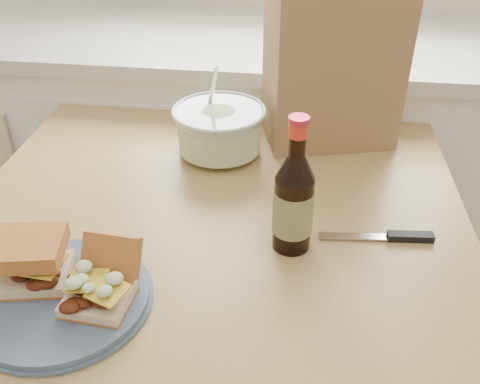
# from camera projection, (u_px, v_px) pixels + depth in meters

# --- Properties ---
(cabinet_run) EXTENTS (2.50, 0.64, 0.94)m
(cabinet_run) POSITION_uv_depth(u_px,v_px,m) (290.00, 170.00, 1.85)
(cabinet_run) COLOR white
(cabinet_run) RESTS_ON ground
(dining_table) EXTENTS (1.01, 1.01, 0.82)m
(dining_table) POSITION_uv_depth(u_px,v_px,m) (212.00, 270.00, 1.08)
(dining_table) COLOR tan
(dining_table) RESTS_ON ground
(plate) EXTENTS (0.27, 0.27, 0.02)m
(plate) POSITION_uv_depth(u_px,v_px,m) (62.00, 298.00, 0.84)
(plate) COLOR #485A74
(plate) RESTS_ON dining_table
(sandwich_left) EXTENTS (0.12, 0.12, 0.08)m
(sandwich_left) POSITION_uv_depth(u_px,v_px,m) (32.00, 260.00, 0.84)
(sandwich_left) COLOR beige
(sandwich_left) RESTS_ON plate
(sandwich_right) EXTENTS (0.10, 0.14, 0.08)m
(sandwich_right) POSITION_uv_depth(u_px,v_px,m) (102.00, 281.00, 0.81)
(sandwich_right) COLOR beige
(sandwich_right) RESTS_ON plate
(coleslaw_bowl) EXTENTS (0.21, 0.21, 0.21)m
(coleslaw_bowl) POSITION_uv_depth(u_px,v_px,m) (219.00, 132.00, 1.21)
(coleslaw_bowl) COLOR #B6C4BE
(coleslaw_bowl) RESTS_ON dining_table
(beer_bottle) EXTENTS (0.07, 0.07, 0.25)m
(beer_bottle) POSITION_uv_depth(u_px,v_px,m) (294.00, 201.00, 0.91)
(beer_bottle) COLOR black
(beer_bottle) RESTS_ON dining_table
(knife) EXTENTS (0.21, 0.04, 0.01)m
(knife) POSITION_uv_depth(u_px,v_px,m) (396.00, 237.00, 0.97)
(knife) COLOR silver
(knife) RESTS_ON dining_table
(paper_bag) EXTENTS (0.33, 0.26, 0.38)m
(paper_bag) POSITION_uv_depth(u_px,v_px,m) (333.00, 61.00, 1.21)
(paper_bag) COLOR olive
(paper_bag) RESTS_ON dining_table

